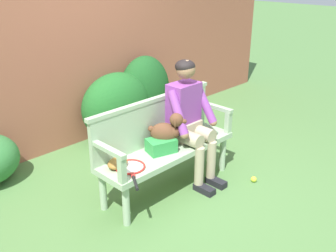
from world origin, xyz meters
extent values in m
plane|color=#4C753D|center=(0.00, 0.00, 0.00)|extent=(40.00, 40.00, 0.00)
cube|color=#9E5642|center=(0.00, 1.82, 1.39)|extent=(8.00, 0.30, 2.77)
ellipsoid|color=#1E5B23|center=(0.45, 1.43, 0.46)|extent=(1.04, 0.69, 0.92)
ellipsoid|color=#194C1E|center=(1.01, 1.47, 0.52)|extent=(0.83, 0.58, 1.05)
cube|color=#9EB793|center=(0.00, 0.00, 0.45)|extent=(1.60, 0.47, 0.06)
cylinder|color=#9EB793|center=(-0.72, -0.18, 0.21)|extent=(0.07, 0.07, 0.42)
cylinder|color=#9EB793|center=(0.72, -0.18, 0.21)|extent=(0.07, 0.07, 0.42)
cylinder|color=#9EB793|center=(-0.72, 0.18, 0.21)|extent=(0.07, 0.07, 0.42)
cylinder|color=#9EB793|center=(0.72, 0.18, 0.21)|extent=(0.07, 0.07, 0.42)
cube|color=#9EB793|center=(0.00, 0.21, 0.71)|extent=(1.60, 0.05, 0.46)
cube|color=#9EB793|center=(0.00, 0.21, 0.96)|extent=(1.64, 0.06, 0.04)
cube|color=#9EB793|center=(-0.76, -0.20, 0.60)|extent=(0.06, 0.06, 0.24)
cube|color=#9EB793|center=(-0.76, 0.00, 0.74)|extent=(0.06, 0.47, 0.04)
cube|color=#9EB793|center=(0.76, -0.20, 0.60)|extent=(0.06, 0.06, 0.24)
cube|color=#9EB793|center=(0.76, 0.00, 0.74)|extent=(0.06, 0.47, 0.04)
cube|color=black|center=(0.21, -0.34, 0.04)|extent=(0.10, 0.24, 0.07)
cylinder|color=tan|center=(0.21, -0.26, 0.28)|extent=(0.10, 0.10, 0.43)
cylinder|color=tan|center=(0.21, -0.10, 0.56)|extent=(0.15, 0.31, 0.15)
cube|color=black|center=(0.41, -0.34, 0.04)|extent=(0.10, 0.24, 0.07)
cylinder|color=tan|center=(0.41, -0.26, 0.28)|extent=(0.10, 0.10, 0.43)
cylinder|color=tan|center=(0.41, -0.10, 0.56)|extent=(0.15, 0.31, 0.15)
cube|color=tan|center=(0.31, 0.05, 0.58)|extent=(0.32, 0.24, 0.20)
cube|color=#843D93|center=(0.31, 0.07, 0.84)|extent=(0.34, 0.22, 0.52)
cylinder|color=#843D93|center=(0.10, -0.04, 0.86)|extent=(0.14, 0.32, 0.44)
sphere|color=#936B4C|center=(0.08, -0.16, 0.66)|extent=(0.09, 0.09, 0.09)
cylinder|color=#843D93|center=(0.52, -0.04, 0.86)|extent=(0.14, 0.32, 0.44)
sphere|color=#936B4C|center=(0.54, -0.16, 0.66)|extent=(0.09, 0.09, 0.09)
sphere|color=#936B4C|center=(0.31, 0.05, 1.25)|extent=(0.20, 0.20, 0.20)
ellipsoid|color=black|center=(0.31, 0.06, 1.28)|extent=(0.21, 0.21, 0.14)
cylinder|color=brown|center=(-0.02, -0.07, 0.51)|extent=(0.04, 0.04, 0.07)
cylinder|color=brown|center=(0.06, 0.00, 0.51)|extent=(0.04, 0.04, 0.07)
cylinder|color=brown|center=(-0.12, 0.06, 0.51)|extent=(0.04, 0.04, 0.07)
cylinder|color=brown|center=(-0.04, 0.13, 0.51)|extent=(0.04, 0.04, 0.07)
ellipsoid|color=brown|center=(-0.03, 0.03, 0.65)|extent=(0.32, 0.33, 0.22)
sphere|color=brown|center=(0.03, -0.05, 0.67)|extent=(0.13, 0.13, 0.13)
sphere|color=brown|center=(0.05, -0.07, 0.80)|extent=(0.14, 0.14, 0.14)
ellipsoid|color=brown|center=(0.09, -0.12, 0.79)|extent=(0.10, 0.10, 0.05)
ellipsoid|color=brown|center=(0.00, -0.10, 0.79)|extent=(0.05, 0.05, 0.10)
ellipsoid|color=brown|center=(0.09, -0.03, 0.79)|extent=(0.05, 0.05, 0.10)
sphere|color=brown|center=(-0.11, 0.13, 0.69)|extent=(0.07, 0.07, 0.07)
torus|color=red|center=(-0.54, -0.04, 0.49)|extent=(0.40, 0.40, 0.02)
cylinder|color=silver|center=(-0.54, -0.04, 0.48)|extent=(0.25, 0.25, 0.00)
cube|color=red|center=(-0.63, -0.18, 0.49)|extent=(0.07, 0.08, 0.02)
cylinder|color=black|center=(-0.70, -0.30, 0.49)|extent=(0.14, 0.20, 0.03)
ellipsoid|color=#9E6B2D|center=(-0.62, 0.05, 0.52)|extent=(0.26, 0.22, 0.09)
cube|color=#2D8E42|center=(-0.11, -0.01, 0.55)|extent=(0.33, 0.27, 0.14)
sphere|color=#CCDB33|center=(0.75, -0.60, 0.03)|extent=(0.07, 0.07, 0.07)
camera|label=1|loc=(-2.54, -2.52, 2.25)|focal=41.07mm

